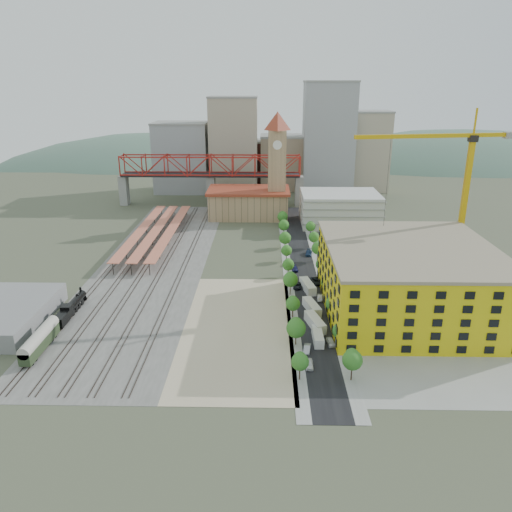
{
  "coord_description": "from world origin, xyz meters",
  "views": [
    {
      "loc": [
        3.01,
        -147.12,
        60.23
      ],
      "look_at": [
        0.16,
        -3.57,
        10.0
      ],
      "focal_mm": 35.0,
      "sensor_mm": 36.0,
      "label": 1
    }
  ],
  "objects_px": {
    "clock_tower": "(277,156)",
    "tower_crane": "(457,178)",
    "coach": "(40,340)",
    "site_trailer_d": "(308,286)",
    "locomotive": "(71,308)",
    "site_trailer_a": "(318,336)",
    "construction_building": "(408,279)",
    "site_trailer_c": "(312,307)",
    "site_trailer_b": "(315,322)",
    "car_0": "(309,364)"
  },
  "relations": [
    {
      "from": "tower_crane",
      "to": "site_trailer_d",
      "type": "bearing_deg",
      "value": -166.72
    },
    {
      "from": "clock_tower",
      "to": "tower_crane",
      "type": "relative_size",
      "value": 0.98
    },
    {
      "from": "site_trailer_c",
      "to": "site_trailer_b",
      "type": "bearing_deg",
      "value": -104.68
    },
    {
      "from": "coach",
      "to": "site_trailer_d",
      "type": "height_order",
      "value": "coach"
    },
    {
      "from": "locomotive",
      "to": "site_trailer_c",
      "type": "height_order",
      "value": "locomotive"
    },
    {
      "from": "site_trailer_b",
      "to": "car_0",
      "type": "bearing_deg",
      "value": -113.98
    },
    {
      "from": "locomotive",
      "to": "site_trailer_a",
      "type": "distance_m",
      "value": 67.45
    },
    {
      "from": "construction_building",
      "to": "site_trailer_b",
      "type": "height_order",
      "value": "construction_building"
    },
    {
      "from": "site_trailer_b",
      "to": "site_trailer_d",
      "type": "distance_m",
      "value": 24.25
    },
    {
      "from": "site_trailer_a",
      "to": "site_trailer_b",
      "type": "relative_size",
      "value": 0.89
    },
    {
      "from": "site_trailer_a",
      "to": "car_0",
      "type": "relative_size",
      "value": 2.03
    },
    {
      "from": "coach",
      "to": "site_trailer_a",
      "type": "relative_size",
      "value": 1.91
    },
    {
      "from": "coach",
      "to": "site_trailer_b",
      "type": "distance_m",
      "value": 67.35
    },
    {
      "from": "coach",
      "to": "site_trailer_c",
      "type": "distance_m",
      "value": 69.87
    },
    {
      "from": "coach",
      "to": "locomotive",
      "type": "bearing_deg",
      "value": 90.0
    },
    {
      "from": "tower_crane",
      "to": "clock_tower",
      "type": "bearing_deg",
      "value": 124.93
    },
    {
      "from": "clock_tower",
      "to": "site_trailer_d",
      "type": "xyz_separation_m",
      "value": [
        8.0,
        -86.48,
        -27.35
      ]
    },
    {
      "from": "site_trailer_d",
      "to": "clock_tower",
      "type": "bearing_deg",
      "value": 83.08
    },
    {
      "from": "car_0",
      "to": "tower_crane",
      "type": "bearing_deg",
      "value": 50.8
    },
    {
      "from": "site_trailer_a",
      "to": "car_0",
      "type": "bearing_deg",
      "value": -104.31
    },
    {
      "from": "tower_crane",
      "to": "site_trailer_b",
      "type": "relative_size",
      "value": 5.37
    },
    {
      "from": "tower_crane",
      "to": "car_0",
      "type": "relative_size",
      "value": 12.32
    },
    {
      "from": "locomotive",
      "to": "site_trailer_d",
      "type": "height_order",
      "value": "locomotive"
    },
    {
      "from": "site_trailer_d",
      "to": "car_0",
      "type": "bearing_deg",
      "value": -106.15
    },
    {
      "from": "coach",
      "to": "site_trailer_d",
      "type": "bearing_deg",
      "value": 29.65
    },
    {
      "from": "tower_crane",
      "to": "construction_building",
      "type": "bearing_deg",
      "value": -128.18
    },
    {
      "from": "site_trailer_a",
      "to": "site_trailer_d",
      "type": "bearing_deg",
      "value": 89.65
    },
    {
      "from": "construction_building",
      "to": "tower_crane",
      "type": "xyz_separation_m",
      "value": [
        18.98,
        24.14,
        23.36
      ]
    },
    {
      "from": "locomotive",
      "to": "tower_crane",
      "type": "xyz_separation_m",
      "value": [
        110.98,
        28.21,
        30.9
      ]
    },
    {
      "from": "car_0",
      "to": "site_trailer_d",
      "type": "bearing_deg",
      "value": 88.38
    },
    {
      "from": "construction_building",
      "to": "site_trailer_c",
      "type": "xyz_separation_m",
      "value": [
        -26.0,
        -1.19,
        -8.12
      ]
    },
    {
      "from": "site_trailer_a",
      "to": "car_0",
      "type": "height_order",
      "value": "site_trailer_a"
    },
    {
      "from": "site_trailer_a",
      "to": "site_trailer_c",
      "type": "relative_size",
      "value": 0.93
    },
    {
      "from": "clock_tower",
      "to": "site_trailer_a",
      "type": "relative_size",
      "value": 5.93
    },
    {
      "from": "locomotive",
      "to": "car_0",
      "type": "relative_size",
      "value": 4.65
    },
    {
      "from": "locomotive",
      "to": "construction_building",
      "type": "bearing_deg",
      "value": 2.53
    },
    {
      "from": "site_trailer_a",
      "to": "locomotive",
      "type": "bearing_deg",
      "value": 167.76
    },
    {
      "from": "tower_crane",
      "to": "site_trailer_a",
      "type": "bearing_deg",
      "value": -136.89
    },
    {
      "from": "clock_tower",
      "to": "locomotive",
      "type": "distance_m",
      "value": 122.12
    },
    {
      "from": "site_trailer_c",
      "to": "car_0",
      "type": "height_order",
      "value": "site_trailer_c"
    },
    {
      "from": "clock_tower",
      "to": "construction_building",
      "type": "relative_size",
      "value": 1.03
    },
    {
      "from": "locomotive",
      "to": "car_0",
      "type": "distance_m",
      "value": 68.15
    },
    {
      "from": "site_trailer_d",
      "to": "tower_crane",
      "type": "bearing_deg",
      "value": 1.08
    },
    {
      "from": "construction_building",
      "to": "site_trailer_d",
      "type": "relative_size",
      "value": 5.13
    },
    {
      "from": "site_trailer_b",
      "to": "site_trailer_d",
      "type": "xyz_separation_m",
      "value": [
        0.0,
        24.25,
        -0.0
      ]
    },
    {
      "from": "clock_tower",
      "to": "locomotive",
      "type": "bearing_deg",
      "value": -119.13
    },
    {
      "from": "site_trailer_a",
      "to": "clock_tower",
      "type": "bearing_deg",
      "value": 93.53
    },
    {
      "from": "clock_tower",
      "to": "coach",
      "type": "height_order",
      "value": "clock_tower"
    },
    {
      "from": "site_trailer_b",
      "to": "site_trailer_c",
      "type": "distance_m",
      "value": 9.54
    },
    {
      "from": "coach",
      "to": "site_trailer_b",
      "type": "bearing_deg",
      "value": 11.41
    }
  ]
}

